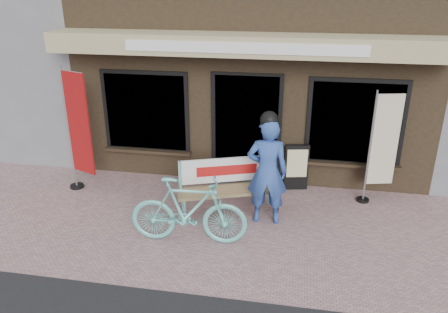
% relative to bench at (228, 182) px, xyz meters
% --- Properties ---
extents(ground, '(70.00, 70.00, 0.00)m').
position_rel_bench_xyz_m(ground, '(0.15, -0.76, -0.56)').
color(ground, '#AE8587').
rests_on(ground, ground).
extents(storefront, '(7.00, 6.77, 6.00)m').
position_rel_bench_xyz_m(storefront, '(0.15, 4.20, 2.43)').
color(storefront, black).
rests_on(storefront, ground).
extents(bench, '(1.80, 1.02, 0.95)m').
position_rel_bench_xyz_m(bench, '(0.00, 0.00, 0.00)').
color(bench, '#64C3BA').
rests_on(bench, ground).
extents(person, '(0.69, 0.47, 1.92)m').
position_rel_bench_xyz_m(person, '(0.68, -0.24, 0.39)').
color(person, '#2D4D9C').
rests_on(person, ground).
extents(bicycle, '(1.83, 0.63, 1.08)m').
position_rel_bench_xyz_m(bicycle, '(-0.42, -1.06, -0.02)').
color(bicycle, '#64C3BA').
rests_on(bicycle, ground).
extents(nobori_red, '(0.70, 0.39, 2.39)m').
position_rel_bench_xyz_m(nobori_red, '(-2.84, 0.30, 0.67)').
color(nobori_red, gray).
rests_on(nobori_red, ground).
extents(nobori_cream, '(0.62, 0.27, 2.08)m').
position_rel_bench_xyz_m(nobori_cream, '(2.59, 0.83, 0.52)').
color(nobori_cream, gray).
rests_on(nobori_cream, ground).
extents(menu_stand, '(0.46, 0.18, 0.91)m').
position_rel_bench_xyz_m(menu_stand, '(1.15, 1.06, -0.09)').
color(menu_stand, black).
rests_on(menu_stand, ground).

